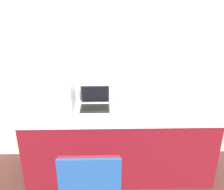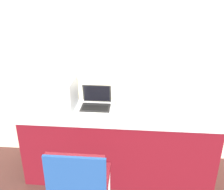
{
  "view_description": "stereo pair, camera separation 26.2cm",
  "coord_description": "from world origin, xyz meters",
  "px_view_note": "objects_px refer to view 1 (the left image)",
  "views": [
    {
      "loc": [
        -0.13,
        -2.09,
        2.0
      ],
      "look_at": [
        -0.08,
        0.31,
        0.94
      ],
      "focal_mm": 42.0,
      "sensor_mm": 36.0,
      "label": 1
    },
    {
      "loc": [
        0.13,
        -2.08,
        2.0
      ],
      "look_at": [
        -0.08,
        0.31,
        0.94
      ],
      "focal_mm": 42.0,
      "sensor_mm": 36.0,
      "label": 2
    }
  ],
  "objects_px": {
    "external_keyboard": "(98,118)",
    "chair": "(91,184)",
    "laptop_left": "(95,103)",
    "coffee_cup": "(118,103)",
    "printer": "(55,96)"
  },
  "relations": [
    {
      "from": "laptop_left",
      "to": "coffee_cup",
      "type": "bearing_deg",
      "value": -0.51
    },
    {
      "from": "printer",
      "to": "laptop_left",
      "type": "xyz_separation_m",
      "value": [
        0.4,
        0.06,
        -0.12
      ]
    },
    {
      "from": "laptop_left",
      "to": "chair",
      "type": "distance_m",
      "value": 0.94
    },
    {
      "from": "chair",
      "to": "external_keyboard",
      "type": "bearing_deg",
      "value": 86.93
    },
    {
      "from": "external_keyboard",
      "to": "coffee_cup",
      "type": "xyz_separation_m",
      "value": [
        0.21,
        0.24,
        0.04
      ]
    },
    {
      "from": "printer",
      "to": "chair",
      "type": "bearing_deg",
      "value": -64.97
    },
    {
      "from": "printer",
      "to": "laptop_left",
      "type": "relative_size",
      "value": 1.23
    },
    {
      "from": "external_keyboard",
      "to": "coffee_cup",
      "type": "height_order",
      "value": "coffee_cup"
    },
    {
      "from": "external_keyboard",
      "to": "chair",
      "type": "bearing_deg",
      "value": -93.07
    },
    {
      "from": "laptop_left",
      "to": "chair",
      "type": "relative_size",
      "value": 0.34
    },
    {
      "from": "laptop_left",
      "to": "coffee_cup",
      "type": "distance_m",
      "value": 0.24
    },
    {
      "from": "laptop_left",
      "to": "coffee_cup",
      "type": "height_order",
      "value": "laptop_left"
    },
    {
      "from": "external_keyboard",
      "to": "coffee_cup",
      "type": "bearing_deg",
      "value": 48.87
    },
    {
      "from": "chair",
      "to": "laptop_left",
      "type": "bearing_deg",
      "value": 89.85
    },
    {
      "from": "printer",
      "to": "external_keyboard",
      "type": "bearing_deg",
      "value": -22.68
    }
  ]
}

